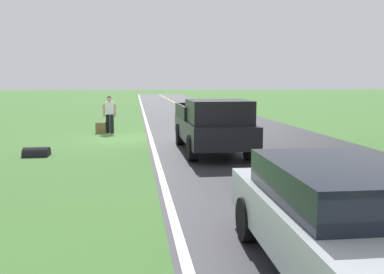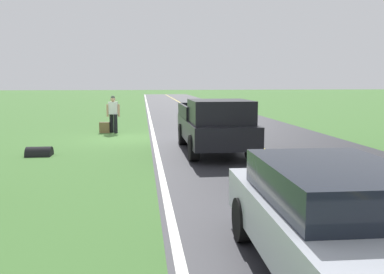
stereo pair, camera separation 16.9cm
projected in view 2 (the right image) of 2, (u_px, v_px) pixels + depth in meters
name	position (u px, v px, depth m)	size (l,w,h in m)	color
ground_plane	(130.00, 138.00, 17.32)	(200.00, 200.00, 0.00)	#427033
road_surface	(241.00, 137.00, 17.90)	(8.00, 120.00, 0.00)	#28282D
lane_edge_line	(154.00, 138.00, 17.44)	(0.16, 117.60, 0.00)	silver
lane_centre_line	(241.00, 136.00, 17.90)	(0.14, 117.60, 0.00)	gold
hitchhiker_walking	(113.00, 112.00, 19.12)	(0.62, 0.53, 1.75)	black
suitcase_carried	(104.00, 128.00, 19.12)	(0.20, 0.46, 0.51)	brown
pickup_truck_passing	(215.00, 124.00, 13.80)	(2.11, 5.40, 1.82)	black
sedan_ahead_same_lane	(339.00, 221.00, 4.86)	(2.02, 4.45, 1.41)	#B2B7C1
drainage_culvert	(39.00, 156.00, 13.29)	(0.60, 0.60, 0.80)	black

